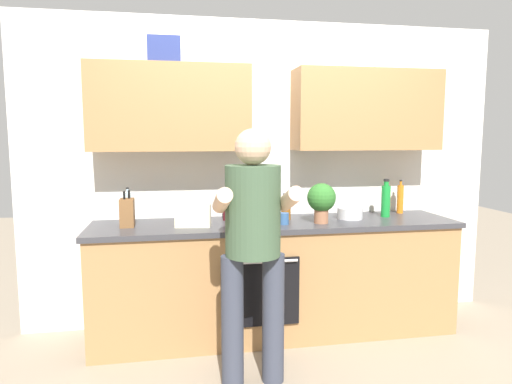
# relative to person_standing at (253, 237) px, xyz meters

# --- Properties ---
(ground_plane) EXTENTS (12.00, 12.00, 0.00)m
(ground_plane) POSITION_rel_person_standing_xyz_m (0.31, 0.71, -0.95)
(ground_plane) COLOR gray
(back_wall_unit) EXTENTS (4.00, 0.38, 2.50)m
(back_wall_unit) POSITION_rel_person_standing_xyz_m (0.31, 0.98, 0.55)
(back_wall_unit) COLOR silver
(back_wall_unit) RESTS_ON ground
(counter) EXTENTS (2.84, 0.67, 0.90)m
(counter) POSITION_rel_person_standing_xyz_m (0.31, 0.71, -0.50)
(counter) COLOR #A37547
(counter) RESTS_ON ground
(person_standing) EXTENTS (0.49, 0.45, 1.61)m
(person_standing) POSITION_rel_person_standing_xyz_m (0.00, 0.00, 0.00)
(person_standing) COLOR #383D4C
(person_standing) RESTS_ON ground
(bottle_juice) EXTENTS (0.06, 0.06, 0.29)m
(bottle_juice) POSITION_rel_person_standing_xyz_m (1.46, 0.91, 0.08)
(bottle_juice) COLOR orange
(bottle_juice) RESTS_ON counter
(bottle_wine) EXTENTS (0.05, 0.05, 0.21)m
(bottle_wine) POSITION_rel_person_standing_xyz_m (-0.07, 0.85, 0.03)
(bottle_wine) COLOR #471419
(bottle_wine) RESTS_ON counter
(bottle_soda) EXTENTS (0.07, 0.07, 0.31)m
(bottle_soda) POSITION_rel_person_standing_xyz_m (1.25, 0.76, 0.09)
(bottle_soda) COLOR #198C33
(bottle_soda) RESTS_ON counter
(bottle_water) EXTENTS (0.05, 0.05, 0.27)m
(bottle_water) POSITION_rel_person_standing_xyz_m (-0.82, 0.93, 0.07)
(bottle_water) COLOR silver
(bottle_water) RESTS_ON counter
(bottle_syrup) EXTENTS (0.08, 0.08, 0.21)m
(bottle_syrup) POSITION_rel_person_standing_xyz_m (0.41, 0.79, 0.04)
(bottle_syrup) COLOR #8C4C14
(bottle_syrup) RESTS_ON counter
(cup_tea) EXTENTS (0.08, 0.08, 0.09)m
(cup_tea) POSITION_rel_person_standing_xyz_m (0.34, 0.60, -0.01)
(cup_tea) COLOR #33598C
(cup_tea) RESTS_ON counter
(cup_ceramic) EXTENTS (0.08, 0.08, 0.08)m
(cup_ceramic) POSITION_rel_person_standing_xyz_m (0.11, 0.72, -0.01)
(cup_ceramic) COLOR #BF4C47
(cup_ceramic) RESTS_ON counter
(mixing_bowl) EXTENTS (0.20, 0.20, 0.09)m
(mixing_bowl) POSITION_rel_person_standing_xyz_m (0.93, 0.73, -0.00)
(mixing_bowl) COLOR silver
(mixing_bowl) RESTS_ON counter
(knife_block) EXTENTS (0.10, 0.14, 0.27)m
(knife_block) POSITION_rel_person_standing_xyz_m (-0.81, 0.72, 0.06)
(knife_block) COLOR brown
(knife_block) RESTS_ON counter
(potted_herb) EXTENTS (0.22, 0.22, 0.31)m
(potted_herb) POSITION_rel_person_standing_xyz_m (0.64, 0.60, 0.13)
(potted_herb) COLOR #9E6647
(potted_herb) RESTS_ON counter
(grocery_bag_rice) EXTENTS (0.28, 0.21, 0.16)m
(grocery_bag_rice) POSITION_rel_person_standing_xyz_m (-0.33, 0.67, 0.03)
(grocery_bag_rice) COLOR beige
(grocery_bag_rice) RESTS_ON counter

